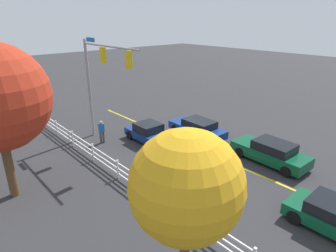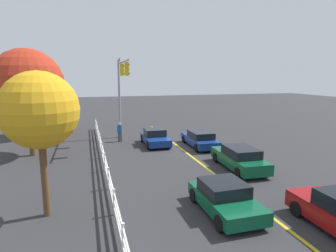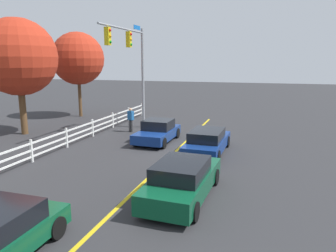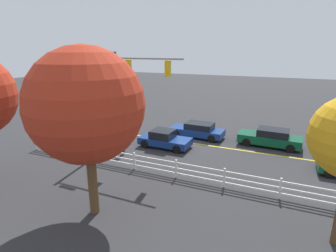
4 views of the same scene
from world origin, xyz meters
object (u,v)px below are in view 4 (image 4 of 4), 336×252
(tree_0, at_px, (86,106))
(car_1, at_px, (270,138))
(car_3, at_px, (165,139))
(pedestrian, at_px, (122,143))
(car_4, at_px, (198,130))

(tree_0, bearing_deg, car_1, -118.07)
(car_1, bearing_deg, car_3, 27.76)
(car_1, relative_size, pedestrian, 2.85)
(car_3, xyz_separation_m, car_4, (-1.62, -3.39, 0.01))
(car_4, bearing_deg, car_1, -176.49)
(car_4, distance_m, tree_0, 13.58)
(car_4, relative_size, pedestrian, 2.78)
(car_3, bearing_deg, tree_0, -85.08)
(car_4, bearing_deg, pedestrian, 60.19)
(car_3, relative_size, tree_0, 0.53)
(car_1, height_order, car_4, car_1)
(pedestrian, relative_size, tree_0, 0.22)
(car_3, relative_size, car_4, 0.86)
(tree_0, bearing_deg, pedestrian, -67.38)
(car_1, height_order, car_3, car_1)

